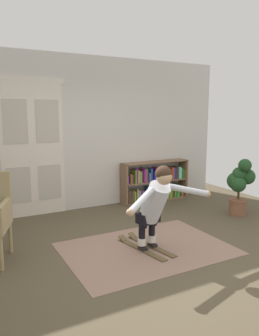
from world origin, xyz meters
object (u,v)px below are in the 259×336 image
Objects in this scene: person_skier at (156,201)px; bookshelf at (155,183)px; skis_pair at (145,246)px; potted_plant at (240,185)px.

bookshelf is at bearing 57.57° from person_skier.
potted_plant is at bearing 11.80° from skis_pair.
bookshelf is 1.45× the size of potted_plant.
person_skier is (-1.44, -2.26, 0.33)m from bookshelf.
skis_pair is (-1.47, -2.06, -0.35)m from bookshelf.
person_skier is at bearing -122.43° from bookshelf.
skis_pair is at bearing -168.20° from potted_plant.
person_skier is (0.04, -0.20, 0.68)m from skis_pair.
bookshelf is 1.58× the size of skis_pair.
person_skier is at bearing -79.42° from skis_pair.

